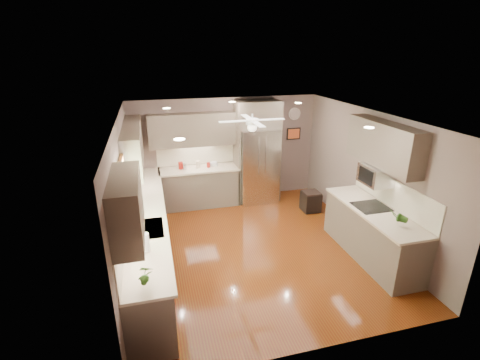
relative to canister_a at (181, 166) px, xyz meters
name	(u,v)px	position (x,y,z in m)	size (l,w,h in m)	color
floor	(255,247)	(1.13, -2.25, -1.02)	(5.00, 5.00, 0.00)	#531B0B
ceiling	(257,117)	(1.13, -2.25, 1.48)	(5.00, 5.00, 0.00)	white
wall_back	(226,150)	(1.13, 0.25, 0.23)	(4.50, 4.50, 0.00)	#6A5650
wall_front	(322,266)	(1.13, -4.75, 0.23)	(4.50, 4.50, 0.00)	#6A5650
wall_left	(124,200)	(-1.12, -2.25, 0.23)	(5.00, 5.00, 0.00)	#6A5650
wall_right	(367,176)	(3.38, -2.25, 0.23)	(5.00, 5.00, 0.00)	#6A5650
canister_a	(181,166)	(0.00, 0.00, 0.00)	(0.11, 0.11, 0.17)	maroon
canister_b	(185,167)	(0.09, -0.06, -0.01)	(0.08, 0.08, 0.13)	silver
canister_c	(198,164)	(0.40, -0.03, 0.01)	(0.10, 0.10, 0.17)	beige
canister_d	(208,165)	(0.64, -0.05, -0.02)	(0.08, 0.08, 0.12)	maroon
soap_bottle	(136,217)	(-0.95, -2.49, 0.02)	(0.09, 0.09, 0.20)	white
potted_plant_left	(146,274)	(-0.81, -4.19, 0.09)	(0.17, 0.12, 0.33)	#2A5719
potted_plant_right	(398,216)	(3.02, -3.65, 0.08)	(0.17, 0.14, 0.31)	#2A5719
bowl	(214,165)	(0.78, -0.01, -0.06)	(0.20, 0.20, 0.05)	beige
left_run	(147,234)	(-0.82, -2.10, -0.54)	(0.65, 4.70, 1.45)	brown
back_run	(199,186)	(0.41, -0.04, -0.54)	(1.85, 0.65, 1.45)	brown
uppers	(207,146)	(0.39, -1.54, 0.85)	(4.50, 4.70, 0.95)	brown
window	(123,194)	(-1.09, -2.75, 0.53)	(0.05, 1.12, 0.92)	#BFF2B2
sink	(147,230)	(-0.80, -2.75, -0.11)	(0.50, 0.70, 0.32)	silver
refrigerator	(257,154)	(1.83, -0.09, 0.17)	(1.06, 0.75, 2.45)	silver
right_run	(372,232)	(3.06, -3.05, -0.54)	(0.70, 2.20, 1.45)	brown
microwave	(376,175)	(3.16, -2.80, 0.46)	(0.43, 0.55, 0.34)	silver
ceiling_fan	(252,123)	(1.13, -1.95, 1.31)	(1.18, 1.18, 0.32)	white
recessed_lights	(248,113)	(1.09, -1.85, 1.47)	(2.84, 3.14, 0.01)	white
wall_clock	(295,114)	(2.88, 0.24, 1.03)	(0.30, 0.03, 0.30)	white
framed_print	(294,134)	(2.88, 0.23, 0.53)	(0.36, 0.03, 0.30)	black
stool	(311,201)	(2.85, -1.03, -0.78)	(0.39, 0.39, 0.47)	black
paper_towel	(145,243)	(-0.82, -3.42, 0.06)	(0.12, 0.12, 0.29)	white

